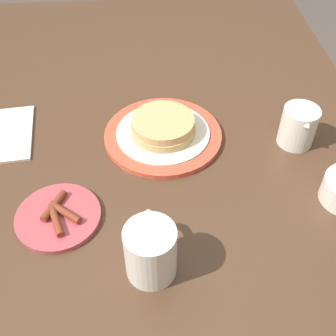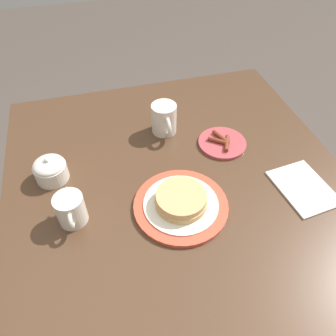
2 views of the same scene
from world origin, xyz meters
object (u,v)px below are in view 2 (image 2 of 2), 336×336
object	(u,v)px
side_plate_bacon	(222,143)
pancake_plate	(181,203)
creamer_pitcher	(71,209)
sugar_bowl	(50,169)
coffee_mug	(164,119)
napkin	(304,188)

from	to	relation	value
side_plate_bacon	pancake_plate	bearing A→B (deg)	-44.21
creamer_pitcher	sugar_bowl	distance (m)	0.18
pancake_plate	coffee_mug	xyz separation A→B (m)	(-0.33, 0.04, 0.04)
pancake_plate	sugar_bowl	world-z (taller)	sugar_bowl
creamer_pitcher	coffee_mug	bearing A→B (deg)	131.80
napkin	creamer_pitcher	bearing A→B (deg)	-95.74
napkin	pancake_plate	bearing A→B (deg)	-94.69
pancake_plate	napkin	xyz separation A→B (m)	(0.03, 0.37, -0.02)
sugar_bowl	napkin	size ratio (longest dim) A/B	0.48
side_plate_bacon	napkin	bearing A→B (deg)	32.76
pancake_plate	side_plate_bacon	bearing A→B (deg)	135.79
side_plate_bacon	sugar_bowl	world-z (taller)	sugar_bowl
pancake_plate	sugar_bowl	distance (m)	0.40
sugar_bowl	side_plate_bacon	bearing A→B (deg)	90.92
pancake_plate	coffee_mug	world-z (taller)	coffee_mug
side_plate_bacon	coffee_mug	size ratio (longest dim) A/B	1.32
sugar_bowl	napkin	xyz separation A→B (m)	(0.24, 0.71, -0.03)
side_plate_bacon	sugar_bowl	size ratio (longest dim) A/B	1.65
side_plate_bacon	creamer_pitcher	world-z (taller)	creamer_pitcher
side_plate_bacon	napkin	world-z (taller)	side_plate_bacon
coffee_mug	sugar_bowl	size ratio (longest dim) A/B	1.25
side_plate_bacon	creamer_pitcher	bearing A→B (deg)	-70.27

